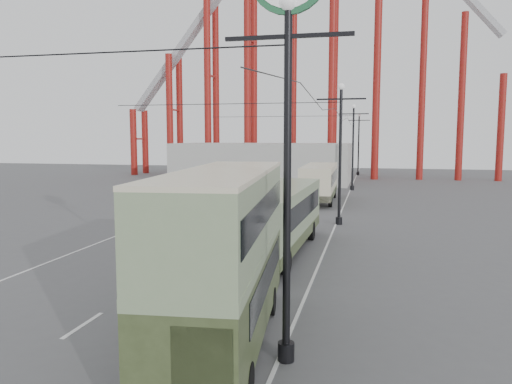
% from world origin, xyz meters
% --- Properties ---
extents(ground, '(160.00, 160.00, 0.00)m').
position_xyz_m(ground, '(0.00, 0.00, 0.00)').
color(ground, '#505153').
rests_on(ground, ground).
extents(road_markings, '(12.52, 120.00, 0.01)m').
position_xyz_m(road_markings, '(-0.86, 19.70, 0.01)').
color(road_markings, silver).
rests_on(road_markings, ground).
extents(lamp_post_near, '(3.20, 0.44, 10.80)m').
position_xyz_m(lamp_post_near, '(5.60, -3.00, 7.86)').
color(lamp_post_near, black).
rests_on(lamp_post_near, ground).
extents(lamp_post_mid, '(3.20, 0.44, 9.32)m').
position_xyz_m(lamp_post_mid, '(5.60, 18.00, 4.68)').
color(lamp_post_mid, black).
rests_on(lamp_post_mid, ground).
extents(lamp_post_far, '(3.20, 0.44, 9.32)m').
position_xyz_m(lamp_post_far, '(5.60, 40.00, 4.68)').
color(lamp_post_far, black).
rests_on(lamp_post_far, ground).
extents(lamp_post_distant, '(3.20, 0.44, 9.32)m').
position_xyz_m(lamp_post_distant, '(5.60, 62.00, 4.68)').
color(lamp_post_distant, black).
rests_on(lamp_post_distant, ground).
extents(roller_coaster, '(52.95, 5.00, 55.48)m').
position_xyz_m(roller_coaster, '(-2.49, 56.89, 22.92)').
color(roller_coaster, maroon).
rests_on(roller_coaster, ground).
extents(fairground_shed, '(22.00, 10.00, 5.00)m').
position_xyz_m(fairground_shed, '(-6.00, 47.00, 2.50)').
color(fairground_shed, '#AEAEA8').
rests_on(fairground_shed, ground).
extents(double_decker_bus, '(3.23, 9.42, 4.96)m').
position_xyz_m(double_decker_bus, '(3.76, -2.42, 2.78)').
color(double_decker_bus, '#364223').
rests_on(double_decker_bus, ground).
extents(single_decker_green, '(2.99, 11.79, 3.31)m').
position_xyz_m(single_decker_green, '(3.11, 9.05, 1.87)').
color(single_decker_green, gray).
rests_on(single_decker_green, ground).
extents(single_decker_cream, '(2.93, 10.66, 3.30)m').
position_xyz_m(single_decker_cream, '(3.08, 29.60, 1.86)').
color(single_decker_cream, beige).
rests_on(single_decker_cream, ground).
extents(pedestrian, '(0.76, 0.71, 1.74)m').
position_xyz_m(pedestrian, '(0.85, 12.03, 0.87)').
color(pedestrian, '#222227').
rests_on(pedestrian, ground).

